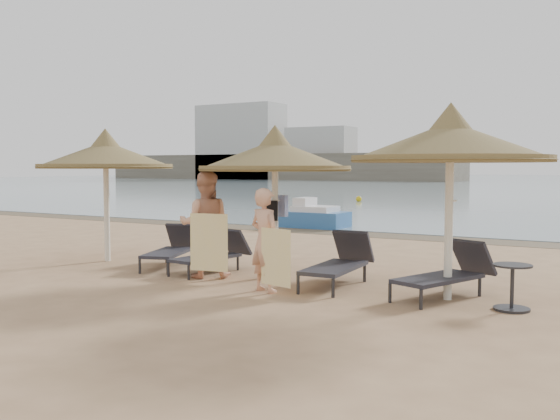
% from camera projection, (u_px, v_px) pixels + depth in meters
% --- Properties ---
extents(ground, '(160.00, 160.00, 0.00)m').
position_uv_depth(ground, '(184.00, 287.00, 10.78)').
color(ground, tan).
rests_on(ground, ground).
extents(wet_sand_strip, '(200.00, 1.60, 0.01)m').
position_uv_depth(wet_sand_strip, '(382.00, 235.00, 18.86)').
color(wet_sand_strip, brown).
rests_on(wet_sand_strip, ground).
extents(far_shore, '(150.00, 54.80, 12.00)m').
position_uv_depth(far_shore, '(391.00, 161.00, 90.21)').
color(far_shore, '#6C6558').
rests_on(far_shore, ground).
extents(palapa_left, '(2.93, 2.93, 2.90)m').
position_uv_depth(palapa_left, '(106.00, 156.00, 13.54)').
color(palapa_left, white).
rests_on(palapa_left, ground).
extents(palapa_center, '(2.87, 2.87, 2.85)m').
position_uv_depth(palapa_center, '(275.00, 156.00, 11.59)').
color(palapa_center, white).
rests_on(palapa_center, ground).
extents(palapa_right, '(3.09, 3.09, 3.06)m').
position_uv_depth(palapa_right, '(450.00, 143.00, 9.58)').
color(palapa_right, white).
rests_on(palapa_right, ground).
extents(lounger_far_left, '(1.23, 1.99, 0.85)m').
position_uv_depth(lounger_far_left, '(172.00, 248.00, 13.00)').
color(lounger_far_left, '#27272A').
rests_on(lounger_far_left, ground).
extents(lounger_near_left, '(0.82, 1.87, 0.81)m').
position_uv_depth(lounger_near_left, '(215.00, 253.00, 12.33)').
color(lounger_near_left, '#27272A').
rests_on(lounger_near_left, ground).
extents(lounger_near_right, '(0.81, 2.07, 0.91)m').
position_uv_depth(lounger_near_right, '(340.00, 261.00, 10.96)').
color(lounger_near_right, '#27272A').
rests_on(lounger_near_right, ground).
extents(lounger_far_right, '(1.30, 2.06, 0.88)m').
position_uv_depth(lounger_far_right, '(449.00, 272.00, 9.92)').
color(lounger_far_right, '#27272A').
rests_on(lounger_far_right, ground).
extents(side_table, '(0.55, 0.55, 0.67)m').
position_uv_depth(side_table, '(512.00, 289.00, 9.00)').
color(side_table, '#27272A').
rests_on(side_table, ground).
extents(person_left, '(1.27, 1.15, 2.31)m').
position_uv_depth(person_left, '(205.00, 216.00, 11.61)').
color(person_left, '#E29F79').
rests_on(person_left, ground).
extents(person_right, '(1.05, 0.82, 2.00)m').
position_uv_depth(person_right, '(265.00, 232.00, 10.27)').
color(person_right, '#E29F79').
rests_on(person_right, ground).
extents(towel_left, '(0.73, 0.16, 1.04)m').
position_uv_depth(towel_left, '(209.00, 242.00, 11.17)').
color(towel_left, yellow).
rests_on(towel_left, ground).
extents(towel_right, '(0.64, 0.18, 0.92)m').
position_uv_depth(towel_right, '(276.00, 257.00, 9.91)').
color(towel_right, yellow).
rests_on(towel_right, ground).
extents(bag_patterned, '(0.33, 0.15, 0.41)m').
position_uv_depth(bag_patterned, '(280.00, 206.00, 11.81)').
color(bag_patterned, silver).
rests_on(bag_patterned, ground).
extents(bag_dark, '(0.28, 0.18, 0.37)m').
position_uv_depth(bag_dark, '(271.00, 211.00, 11.52)').
color(bag_dark, black).
rests_on(bag_dark, ground).
extents(pedal_boat, '(2.18, 1.30, 1.01)m').
position_uv_depth(pedal_boat, '(314.00, 216.00, 21.23)').
color(pedal_boat, '#2A5C9B').
rests_on(pedal_boat, ground).
extents(buoy_left, '(0.34, 0.34, 0.34)m').
position_uv_depth(buoy_left, '(359.00, 199.00, 36.53)').
color(buoy_left, gold).
rests_on(buoy_left, ground).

